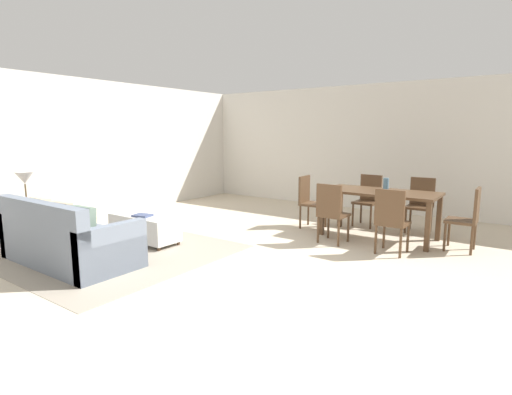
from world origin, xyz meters
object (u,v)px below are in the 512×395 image
object	(u,v)px
dining_table	(380,197)
dining_chair_far_left	(368,197)
couch	(67,241)
dining_chair_far_right	(421,201)
dining_chair_head_west	(309,199)
side_table	(28,215)
book_on_ottoman	(142,215)
dining_chair_near_left	(331,210)
ottoman_table	(145,227)
dining_chair_head_east	(468,216)
dining_chair_near_right	(391,218)
table_lamp	(25,180)
vase_centerpiece	(386,185)

from	to	relation	value
dining_table	dining_chair_far_left	world-z (taller)	dining_chair_far_left
couch	dining_table	world-z (taller)	couch
dining_chair_far_right	dining_table	bearing A→B (deg)	-118.20
dining_chair_head_west	side_table	bearing A→B (deg)	-129.44
book_on_ottoman	dining_chair_near_left	bearing A→B (deg)	36.31
side_table	dining_chair_far_left	xyz separation A→B (m)	(3.65, 4.25, 0.06)
ottoman_table	dining_chair_head_east	distance (m)	4.74
dining_table	couch	bearing A→B (deg)	-128.16
dining_chair_near_right	dining_chair_far_left	size ratio (longest dim) A/B	1.00
table_lamp	dining_chair_far_left	bearing A→B (deg)	49.33
dining_table	dining_chair_far_left	distance (m)	0.89
dining_chair_far_left	vase_centerpiece	size ratio (longest dim) A/B	4.33
couch	dining_chair_near_left	distance (m)	3.71
table_lamp	dining_chair_head_west	distance (m)	4.52
dining_chair_far_left	dining_chair_near_right	bearing A→B (deg)	-60.31
dining_chair_head_west	vase_centerpiece	world-z (taller)	vase_centerpiece
couch	ottoman_table	xyz separation A→B (m)	(0.02, 1.23, -0.05)
side_table	dining_chair_near_right	distance (m)	5.28
ottoman_table	dining_chair_near_right	size ratio (longest dim) A/B	1.26
dining_chair_far_left	dining_chair_head_west	distance (m)	1.11
ottoman_table	side_table	world-z (taller)	side_table
dining_chair_near_left	dining_chair_far_left	xyz separation A→B (m)	(0.02, 1.53, 0.00)
couch	dining_table	xyz separation A→B (m)	(2.84, 3.61, 0.37)
dining_chair_far_right	dining_chair_head_east	xyz separation A→B (m)	(0.84, -0.84, 0.00)
dining_chair_far_left	dining_chair_head_west	bearing A→B (deg)	-135.64
dining_chair_far_right	dining_chair_head_west	world-z (taller)	same
dining_chair_head_east	book_on_ottoman	size ratio (longest dim) A/B	3.54
vase_centerpiece	dining_chair_near_left	bearing A→B (deg)	-125.72
dining_chair_near_right	dining_chair_head_east	size ratio (longest dim) A/B	1.00
dining_chair_near_right	dining_chair_head_west	distance (m)	1.86
side_table	dining_chair_head_east	xyz separation A→B (m)	(5.38, 3.47, 0.06)
side_table	table_lamp	world-z (taller)	table_lamp
ottoman_table	table_lamp	distance (m)	1.85
dining_chair_near_left	dining_chair_head_east	size ratio (longest dim) A/B	1.00
dining_chair_near_right	vase_centerpiece	xyz separation A→B (m)	(-0.35, 0.81, 0.35)
ottoman_table	dining_chair_head_east	bearing A→B (deg)	29.90
table_lamp	book_on_ottoman	xyz separation A→B (m)	(1.34, 1.03, -0.55)
couch	dining_chair_near_left	bearing A→B (deg)	50.17
couch	table_lamp	bearing A→B (deg)	174.60
book_on_ottoman	vase_centerpiece	bearing A→B (deg)	40.79
side_table	dining_chair_near_right	world-z (taller)	dining_chair_near_right
ottoman_table	dining_chair_far_left	size ratio (longest dim) A/B	1.26
table_lamp	vase_centerpiece	xyz separation A→B (m)	(4.19, 3.50, -0.13)
side_table	dining_chair_far_right	bearing A→B (deg)	43.50
dining_chair_near_left	book_on_ottoman	bearing A→B (deg)	-143.69
dining_chair_near_left	dining_chair_far_right	world-z (taller)	same
dining_table	dining_chair_far_right	size ratio (longest dim) A/B	1.92
ottoman_table	dining_chair_near_left	xyz separation A→B (m)	(2.35, 1.61, 0.28)
dining_chair_near_left	dining_chair_far_left	size ratio (longest dim) A/B	1.00
dining_table	vase_centerpiece	distance (m)	0.22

